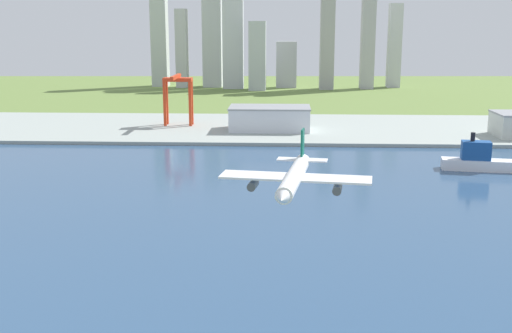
{
  "coord_description": "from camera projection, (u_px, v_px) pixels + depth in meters",
  "views": [
    {
      "loc": [
        18.6,
        1.38,
        80.65
      ],
      "look_at": [
        9.09,
        212.85,
        32.94
      ],
      "focal_mm": 44.55,
      "sensor_mm": 36.0,
      "label": 1
    }
  ],
  "objects": [
    {
      "name": "airplane_landing",
      "position": [
        294.0,
        178.0,
        153.31
      ],
      "size": [
        37.83,
        41.01,
        12.88
      ],
      "color": "white"
    },
    {
      "name": "water_bay",
      "position": [
        236.0,
        232.0,
        251.08
      ],
      "size": [
        840.0,
        360.0,
        0.15
      ],
      "primitive_type": "cube",
      "color": "#2D4C70",
      "rests_on": "ground"
    },
    {
      "name": "distant_skyline",
      "position": [
        260.0,
        39.0,
        803.93
      ],
      "size": [
        322.17,
        68.12,
        157.97
      ],
      "color": "#B9BFBD",
      "rests_on": "ground"
    },
    {
      "name": "port_crane_red",
      "position": [
        178.0,
        90.0,
        493.5
      ],
      "size": [
        22.31,
        35.52,
        39.86
      ],
      "color": "red",
      "rests_on": "industrial_pier"
    },
    {
      "name": "industrial_pier",
      "position": [
        260.0,
        128.0,
        494.46
      ],
      "size": [
        840.0,
        140.0,
        2.5
      ],
      "primitive_type": "cube",
      "color": "#99A39C",
      "rests_on": "ground"
    },
    {
      "name": "ferry_boat",
      "position": [
        480.0,
        160.0,
        355.64
      ],
      "size": [
        44.47,
        16.69,
        21.36
      ],
      "color": "white",
      "rests_on": "water_bay"
    },
    {
      "name": "ground_plane",
      "position": [
        245.0,
        193.0,
        309.57
      ],
      "size": [
        2400.0,
        2400.0,
        0.0
      ],
      "primitive_type": "plane",
      "color": "olive"
    },
    {
      "name": "warehouse_main",
      "position": [
        270.0,
        118.0,
        476.54
      ],
      "size": [
        60.6,
        34.59,
        17.64
      ],
      "color": "silver",
      "rests_on": "industrial_pier"
    }
  ]
}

